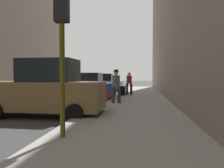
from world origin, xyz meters
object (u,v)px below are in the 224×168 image
(rolling_suitcase, at_px, (123,91))
(parked_silver_sedan, at_px, (101,84))
(parked_bronze_suv, at_px, (46,90))
(traffic_light, at_px, (62,26))
(pedestrian_with_beanie, at_px, (116,84))
(pedestrian_in_red_jacket, at_px, (129,82))
(parked_blue_sedan, at_px, (84,87))
(fire_hydrant, at_px, (107,95))

(rolling_suitcase, bearing_deg, parked_silver_sedan, 119.16)
(parked_bronze_suv, relative_size, traffic_light, 1.28)
(pedestrian_with_beanie, bearing_deg, pedestrian_in_red_jacket, 85.23)
(parked_blue_sedan, xyz_separation_m, traffic_light, (1.85, -9.23, 1.91))
(traffic_light, xyz_separation_m, pedestrian_with_beanie, (0.57, 6.56, -1.62))
(pedestrian_with_beanie, xyz_separation_m, rolling_suitcase, (-0.01, 4.59, -0.65))
(pedestrian_in_red_jacket, bearing_deg, parked_silver_sedan, 128.64)
(parked_bronze_suv, relative_size, parked_blue_sedan, 1.09)
(parked_blue_sedan, distance_m, pedestrian_in_red_jacket, 3.93)
(parked_blue_sedan, xyz_separation_m, fire_hydrant, (1.80, -1.87, -0.35))
(pedestrian_in_red_jacket, xyz_separation_m, pedestrian_with_beanie, (-0.45, -5.34, 0.03))
(parked_bronze_suv, relative_size, pedestrian_in_red_jacket, 2.70)
(parked_blue_sedan, distance_m, pedestrian_with_beanie, 3.62)
(rolling_suitcase, bearing_deg, pedestrian_in_red_jacket, 58.88)
(fire_hydrant, relative_size, pedestrian_with_beanie, 0.40)
(fire_hydrant, distance_m, pedestrian_in_red_jacket, 4.70)
(parked_bronze_suv, distance_m, parked_blue_sedan, 6.01)
(traffic_light, xyz_separation_m, pedestrian_in_red_jacket, (1.02, 11.90, -1.65))
(parked_silver_sedan, distance_m, rolling_suitcase, 4.98)
(parked_blue_sedan, height_order, fire_hydrant, parked_blue_sedan)
(fire_hydrant, xyz_separation_m, traffic_light, (0.05, -7.36, 2.26))
(parked_silver_sedan, height_order, traffic_light, traffic_light)
(parked_silver_sedan, distance_m, fire_hydrant, 8.33)
(parked_bronze_suv, xyz_separation_m, parked_silver_sedan, (0.00, 12.26, -0.18))
(parked_silver_sedan, bearing_deg, parked_blue_sedan, -90.00)
(fire_hydrant, height_order, pedestrian_in_red_jacket, pedestrian_in_red_jacket)
(pedestrian_with_beanie, bearing_deg, parked_blue_sedan, 132.25)
(parked_blue_sedan, bearing_deg, pedestrian_in_red_jacket, 42.93)
(parked_bronze_suv, relative_size, pedestrian_with_beanie, 2.60)
(parked_blue_sedan, distance_m, traffic_light, 9.60)
(parked_silver_sedan, relative_size, pedestrian_in_red_jacket, 2.49)
(pedestrian_in_red_jacket, bearing_deg, fire_hydrant, -103.21)
(parked_blue_sedan, distance_m, rolling_suitcase, 3.11)
(pedestrian_in_red_jacket, relative_size, rolling_suitcase, 1.64)
(parked_bronze_suv, xyz_separation_m, pedestrian_in_red_jacket, (2.87, 8.67, 0.07))
(parked_silver_sedan, height_order, pedestrian_in_red_jacket, pedestrian_in_red_jacket)
(parked_bronze_suv, relative_size, rolling_suitcase, 4.44)
(parked_bronze_suv, distance_m, pedestrian_in_red_jacket, 9.13)
(fire_hydrant, xyz_separation_m, pedestrian_in_red_jacket, (1.07, 4.54, 0.61))
(parked_bronze_suv, bearing_deg, traffic_light, -60.10)
(parked_silver_sedan, distance_m, traffic_light, 15.71)
(pedestrian_in_red_jacket, height_order, pedestrian_with_beanie, pedestrian_with_beanie)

